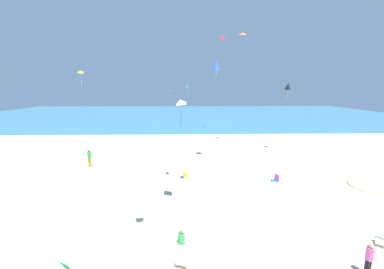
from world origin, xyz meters
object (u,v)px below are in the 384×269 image
Objects in this scene: kite_red at (222,38)px; kite_blue at (216,65)px; beach_chair_far_right at (382,239)px; kite_yellow at (81,72)px; person_2 at (276,178)px; person_4 at (182,238)px; kite_teal at (187,87)px; kite_black at (288,86)px; person_1 at (369,257)px; person_5 at (169,164)px; kite_white at (180,102)px; kite_magenta at (170,92)px; kite_orange at (243,34)px; person_0 at (185,175)px; kite_purple at (147,77)px; person_3 at (89,157)px; beach_chair_far_left at (183,260)px.

kite_red reaches higher than kite_blue.
beach_chair_far_right is 0.41× the size of kite_yellow.
person_2 reaches higher than person_4.
kite_black is at bearing -43.53° from kite_teal.
kite_teal is (-6.96, 19.46, 7.17)m from person_2.
person_1 is 0.76× the size of kite_yellow.
kite_black is at bearing 41.77° from person_5.
kite_teal is at bearing 88.72° from kite_white.
person_5 is (-10.63, 9.45, 0.67)m from beach_chair_far_right.
kite_magenta is at bearing 107.39° from person_1.
kite_orange is at bearing 16.25° from person_4.
kite_yellow reaches higher than kite_black.
kite_blue is at bearing 106.40° from person_1.
kite_black reaches higher than kite_white.
person_0 is at bearing 87.61° from kite_white.
kite_purple is 24.81m from kite_black.
beach_chair_far_right is at bearing -68.91° from kite_magenta.
kite_yellow reaches higher than kite_magenta.
person_3 is 11.60m from kite_yellow.
kite_white reaches higher than person_3.
kite_red is at bearing 82.74° from person_5.
kite_black is 8.55m from kite_orange.
kite_orange is at bearing -1.84° from beach_chair_far_left.
person_3 is 0.91× the size of kite_black.
person_0 is 0.61× the size of kite_orange.
person_4 is at bearing 101.78° from person_0.
kite_orange is at bearing -108.50° from person_0.
kite_purple is (-16.11, 33.28, 9.04)m from beach_chair_far_right.
beach_chair_far_left is (-9.40, -1.09, 0.02)m from beach_chair_far_right.
person_2 is at bearing 1.32° from person_5.
kite_white reaches higher than person_5.
person_0 reaches higher than beach_chair_far_left.
kite_orange is (9.67, -10.34, 7.04)m from kite_magenta.
kite_blue is (-4.25, 5.46, 9.14)m from person_2.
person_1 is at bearing -14.20° from beach_chair_far_right.
kite_purple is at bearing 112.46° from person_1.
kite_magenta is at bearing -30.61° from kite_purple.
kite_blue is (4.33, 3.75, 8.47)m from person_5.
kite_teal is at bearing 97.36° from person_5.
person_0 is 0.40× the size of kite_yellow.
person_1 is 0.74× the size of kite_black.
person_3 is at bearing 175.89° from person_5.
kite_black reaches higher than person_0.
kite_red is (14.99, 18.07, 14.20)m from person_3.
kite_black is 1.36× the size of kite_magenta.
kite_teal is (-6.93, 28.98, 6.64)m from person_1.
person_5 is at bearing -86.68° from kite_magenta.
person_5 is 1.01× the size of kite_white.
kite_red is (6.17, 29.41, 14.92)m from person_4.
person_5 is at bearing 43.59° from person_4.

